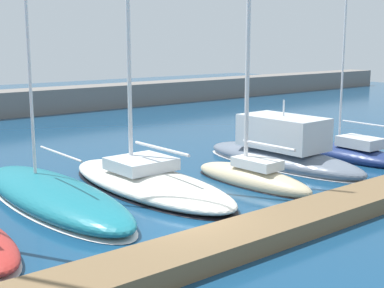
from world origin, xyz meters
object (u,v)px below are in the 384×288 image
at_px(sailboat_ivory_fifth, 147,179).
at_px(sailboat_teal_fourth, 53,195).
at_px(motorboat_slate_seventh, 281,151).
at_px(sailboat_sand_sixth, 252,175).
at_px(sailboat_navy_eighth, 350,152).

bearing_deg(sailboat_ivory_fifth, sailboat_teal_fourth, 79.68).
bearing_deg(motorboat_slate_seventh, sailboat_sand_sixth, 112.71).
xyz_separation_m(sailboat_teal_fourth, motorboat_slate_seventh, (11.40, -1.06, 0.37)).
height_order(sailboat_teal_fourth, sailboat_ivory_fifth, sailboat_ivory_fifth).
relative_size(sailboat_teal_fourth, motorboat_slate_seventh, 1.88).
relative_size(motorboat_slate_seventh, sailboat_navy_eighth, 0.84).
bearing_deg(sailboat_teal_fourth, sailboat_ivory_fifth, -99.23).
bearing_deg(sailboat_sand_sixth, sailboat_ivory_fifth, 59.09).
bearing_deg(sailboat_navy_eighth, sailboat_ivory_fifth, 82.59).
bearing_deg(sailboat_sand_sixth, motorboat_slate_seventh, -67.65).
distance_m(sailboat_sand_sixth, motorboat_slate_seventh, 4.10).
height_order(motorboat_slate_seventh, sailboat_navy_eighth, sailboat_navy_eighth).
xyz_separation_m(sailboat_teal_fourth, sailboat_navy_eighth, (15.08, -2.47, 0.02)).
height_order(sailboat_teal_fourth, sailboat_navy_eighth, sailboat_teal_fourth).
distance_m(sailboat_ivory_fifth, sailboat_sand_sixth, 4.42).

